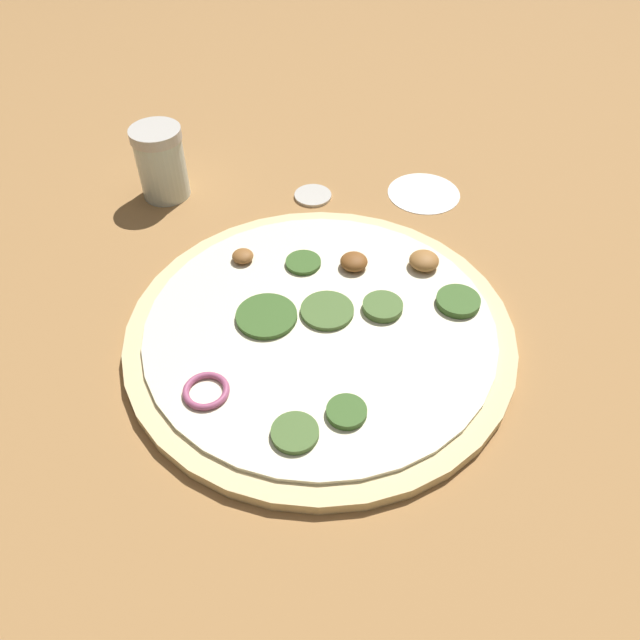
% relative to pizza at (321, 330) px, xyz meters
% --- Properties ---
extents(ground_plane, '(3.00, 3.00, 0.00)m').
position_rel_pizza_xyz_m(ground_plane, '(0.00, -0.00, -0.01)').
color(ground_plane, '#9E703F').
extents(pizza, '(0.35, 0.35, 0.03)m').
position_rel_pizza_xyz_m(pizza, '(0.00, 0.00, 0.00)').
color(pizza, beige).
rests_on(pizza, ground_plane).
extents(spice_jar, '(0.06, 0.06, 0.08)m').
position_rel_pizza_xyz_m(spice_jar, '(-0.14, -0.25, 0.03)').
color(spice_jar, silver).
rests_on(spice_jar, ground_plane).
extents(loose_cap, '(0.04, 0.04, 0.01)m').
position_rel_pizza_xyz_m(loose_cap, '(-0.20, -0.09, -0.00)').
color(loose_cap, beige).
rests_on(loose_cap, ground_plane).
extents(flour_patch, '(0.08, 0.08, 0.00)m').
position_rel_pizza_xyz_m(flour_patch, '(-0.26, 0.02, -0.01)').
color(flour_patch, white).
rests_on(flour_patch, ground_plane).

